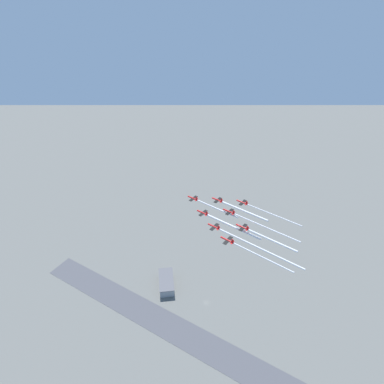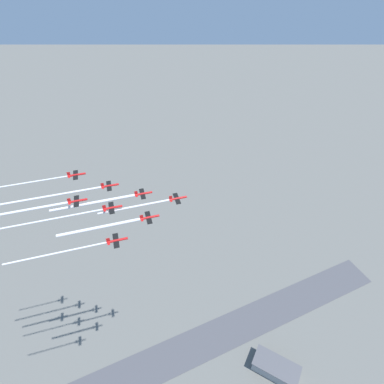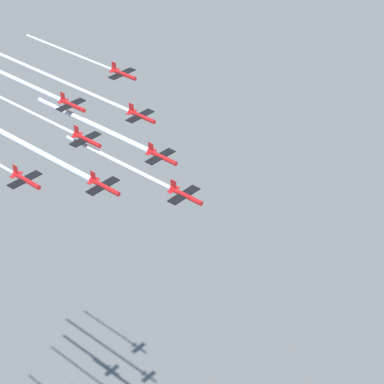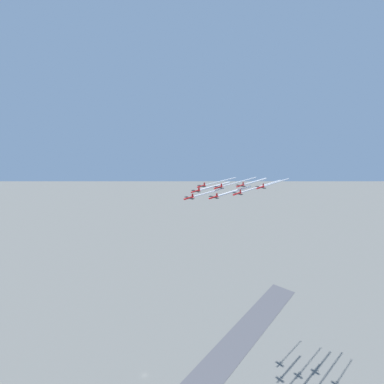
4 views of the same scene
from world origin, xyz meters
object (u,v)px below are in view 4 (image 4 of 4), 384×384
Objects in this scene: jet_1 at (214,197)px; jet_3 at (237,194)px; jet_5 at (202,186)px; jet_2 at (196,191)px; jet_6 at (261,187)px; jet_4 at (219,187)px; jet_0 at (189,198)px; jet_7 at (241,186)px.

jet_3 is (-17.11, -4.46, 1.50)m from jet_1.
jet_2 is at bearing 120.47° from jet_5.
jet_6 reaches higher than jet_2.
jet_4 is at bearing 180.00° from jet_5.
jet_3 is 17.97m from jet_4.
jet_0 is 1.00× the size of jet_5.
jet_1 is 1.00× the size of jet_2.
jet_2 is 35.42m from jet_7.
jet_5 is (25.38, -25.32, -1.18)m from jet_3.
jet_1 is 35.71m from jet_6.
jet_6 is 1.00× the size of jet_7.
jet_7 is at bearing 0.00° from jet_6.
jet_4 is 1.00× the size of jet_5.
jet_0 is at bearing 90.00° from jet_4.
jet_7 is at bearing -120.47° from jet_2.
jet_5 is (12.69, -12.66, -2.35)m from jet_4.
jet_4 is 17.68m from jet_7.
jet_3 is 17.73m from jet_7.
jet_5 is at bearing -0.00° from jet_4.
jet_5 is at bearing -0.00° from jet_3.
jet_1 is at bearing -120.47° from jet_0.
jet_7 is (12.69, -12.66, -2.14)m from jet_6.
jet_3 reaches higher than jet_0.
jet_1 is 17.74m from jet_3.
jet_2 is 17.69m from jet_5.
jet_4 is at bearing -90.00° from jet_0.
jet_7 is (-4.42, -17.12, 1.37)m from jet_3.
jet_4 is at bearing 0.00° from jet_3.
jet_3 reaches higher than jet_2.
jet_0 is 1.00× the size of jet_2.
jet_0 is 35.36m from jet_5.
jet_5 reaches higher than jet_1.
jet_2 is 1.00× the size of jet_4.
jet_6 reaches higher than jet_4.
jet_6 reaches higher than jet_3.
jet_5 is at bearing 18.78° from jet_6.
jet_6 is (-51.32, -13.37, 4.24)m from jet_0.
jet_1 is at bearing 90.00° from jet_7.
jet_4 is at bearing -59.53° from jet_1.
jet_5 is 31.01m from jet_7.
jet_3 is (-29.80, 8.20, 0.65)m from jet_2.
jet_0 is 1.00× the size of jet_3.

